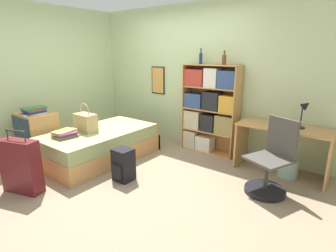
{
  "coord_description": "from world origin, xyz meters",
  "views": [
    {
      "loc": [
        2.77,
        -2.62,
        1.75
      ],
      "look_at": [
        0.63,
        0.19,
        0.75
      ],
      "focal_mm": 28.0,
      "sensor_mm": 36.0,
      "label": 1
    }
  ],
  "objects_px": {
    "magazine_pile_on_dresser": "(34,111)",
    "waste_bin": "(288,167)",
    "bookcase": "(209,108)",
    "desk_chair": "(270,170)",
    "bottle_brown": "(224,59)",
    "bed": "(102,144)",
    "book_stack_on_bed": "(65,134)",
    "desk": "(283,140)",
    "desk_lamp": "(305,109)",
    "backpack": "(123,165)",
    "handbag": "(86,122)",
    "suitcase": "(21,166)",
    "dresser": "(38,135)",
    "bottle_green": "(201,58)"
  },
  "relations": [
    {
      "from": "bottle_green",
      "to": "handbag",
      "type": "bearing_deg",
      "value": -126.02
    },
    {
      "from": "suitcase",
      "to": "waste_bin",
      "type": "distance_m",
      "value": 3.65
    },
    {
      "from": "dresser",
      "to": "backpack",
      "type": "height_order",
      "value": "dresser"
    },
    {
      "from": "waste_bin",
      "to": "dresser",
      "type": "bearing_deg",
      "value": -153.62
    },
    {
      "from": "bottle_green",
      "to": "desk_lamp",
      "type": "height_order",
      "value": "bottle_green"
    },
    {
      "from": "suitcase",
      "to": "desk_chair",
      "type": "distance_m",
      "value": 3.17
    },
    {
      "from": "bed",
      "to": "waste_bin",
      "type": "height_order",
      "value": "bed"
    },
    {
      "from": "magazine_pile_on_dresser",
      "to": "bottle_green",
      "type": "xyz_separation_m",
      "value": [
        1.95,
        2.04,
        0.83
      ]
    },
    {
      "from": "bottle_brown",
      "to": "backpack",
      "type": "relative_size",
      "value": 0.48
    },
    {
      "from": "bottle_brown",
      "to": "desk_lamp",
      "type": "height_order",
      "value": "bottle_brown"
    },
    {
      "from": "backpack",
      "to": "handbag",
      "type": "bearing_deg",
      "value": 172.04
    },
    {
      "from": "bed",
      "to": "desk",
      "type": "height_order",
      "value": "desk"
    },
    {
      "from": "bottle_brown",
      "to": "dresser",
      "type": "bearing_deg",
      "value": -141.45
    },
    {
      "from": "suitcase",
      "to": "desk_lamp",
      "type": "bearing_deg",
      "value": 44.35
    },
    {
      "from": "desk_lamp",
      "to": "bed",
      "type": "bearing_deg",
      "value": -155.02
    },
    {
      "from": "dresser",
      "to": "waste_bin",
      "type": "distance_m",
      "value": 4.07
    },
    {
      "from": "handbag",
      "to": "desk",
      "type": "distance_m",
      "value": 3.06
    },
    {
      "from": "book_stack_on_bed",
      "to": "bottle_green",
      "type": "height_order",
      "value": "bottle_green"
    },
    {
      "from": "suitcase",
      "to": "desk_lamp",
      "type": "relative_size",
      "value": 2.03
    },
    {
      "from": "handbag",
      "to": "suitcase",
      "type": "bearing_deg",
      "value": -79.9
    },
    {
      "from": "dresser",
      "to": "bookcase",
      "type": "xyz_separation_m",
      "value": [
        2.2,
        1.98,
        0.42
      ]
    },
    {
      "from": "handbag",
      "to": "bottle_brown",
      "type": "distance_m",
      "value": 2.46
    },
    {
      "from": "magazine_pile_on_dresser",
      "to": "waste_bin",
      "type": "relative_size",
      "value": 1.49
    },
    {
      "from": "bottle_brown",
      "to": "waste_bin",
      "type": "distance_m",
      "value": 1.92
    },
    {
      "from": "bookcase",
      "to": "waste_bin",
      "type": "distance_m",
      "value": 1.59
    },
    {
      "from": "bookcase",
      "to": "desk_chair",
      "type": "bearing_deg",
      "value": -30.82
    },
    {
      "from": "handbag",
      "to": "desk_lamp",
      "type": "distance_m",
      "value": 3.28
    },
    {
      "from": "bottle_brown",
      "to": "bed",
      "type": "bearing_deg",
      "value": -138.11
    },
    {
      "from": "book_stack_on_bed",
      "to": "bottle_brown",
      "type": "bearing_deg",
      "value": 49.32
    },
    {
      "from": "book_stack_on_bed",
      "to": "desk_chair",
      "type": "relative_size",
      "value": 0.39
    },
    {
      "from": "suitcase",
      "to": "bookcase",
      "type": "distance_m",
      "value": 3.0
    },
    {
      "from": "suitcase",
      "to": "desk",
      "type": "bearing_deg",
      "value": 46.36
    },
    {
      "from": "desk",
      "to": "backpack",
      "type": "distance_m",
      "value": 2.34
    },
    {
      "from": "bed",
      "to": "bookcase",
      "type": "height_order",
      "value": "bookcase"
    },
    {
      "from": "desk",
      "to": "bed",
      "type": "bearing_deg",
      "value": -153.87
    },
    {
      "from": "desk",
      "to": "desk_chair",
      "type": "xyz_separation_m",
      "value": [
        0.04,
        -0.68,
        -0.2
      ]
    },
    {
      "from": "bottle_green",
      "to": "backpack",
      "type": "xyz_separation_m",
      "value": [
        -0.17,
        -1.74,
        -1.42
      ]
    },
    {
      "from": "bed",
      "to": "bookcase",
      "type": "distance_m",
      "value": 1.94
    },
    {
      "from": "book_stack_on_bed",
      "to": "bookcase",
      "type": "height_order",
      "value": "bookcase"
    },
    {
      "from": "waste_bin",
      "to": "magazine_pile_on_dresser",
      "type": "bearing_deg",
      "value": -153.05
    },
    {
      "from": "bottle_green",
      "to": "waste_bin",
      "type": "distance_m",
      "value": 2.25
    },
    {
      "from": "bed",
      "to": "desk",
      "type": "bearing_deg",
      "value": 26.13
    },
    {
      "from": "bottle_brown",
      "to": "desk_lamp",
      "type": "bearing_deg",
      "value": -2.56
    },
    {
      "from": "magazine_pile_on_dresser",
      "to": "backpack",
      "type": "height_order",
      "value": "magazine_pile_on_dresser"
    },
    {
      "from": "bookcase",
      "to": "desk_chair",
      "type": "xyz_separation_m",
      "value": [
        1.35,
        -0.8,
        -0.49
      ]
    },
    {
      "from": "desk_lamp",
      "to": "backpack",
      "type": "distance_m",
      "value": 2.62
    },
    {
      "from": "backpack",
      "to": "bookcase",
      "type": "bearing_deg",
      "value": 77.41
    },
    {
      "from": "handbag",
      "to": "backpack",
      "type": "xyz_separation_m",
      "value": [
        1.0,
        -0.14,
        -0.42
      ]
    },
    {
      "from": "book_stack_on_bed",
      "to": "suitcase",
      "type": "xyz_separation_m",
      "value": [
        0.23,
        -0.77,
        -0.2
      ]
    },
    {
      "from": "bookcase",
      "to": "bottle_green",
      "type": "relative_size",
      "value": 5.95
    }
  ]
}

